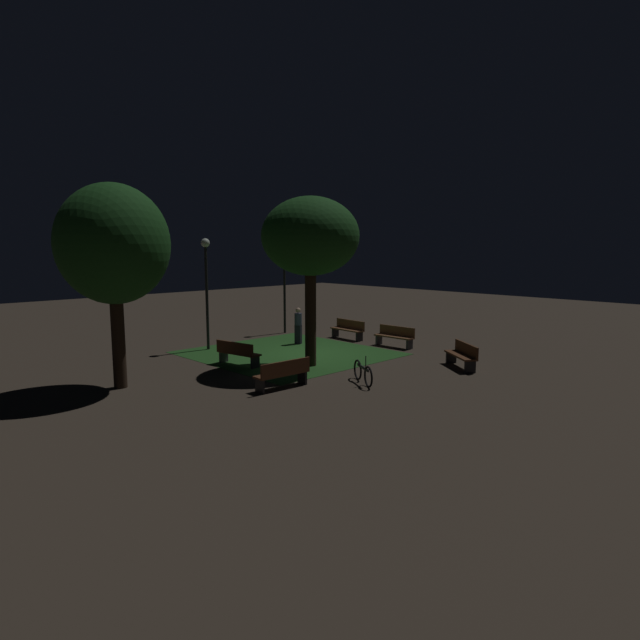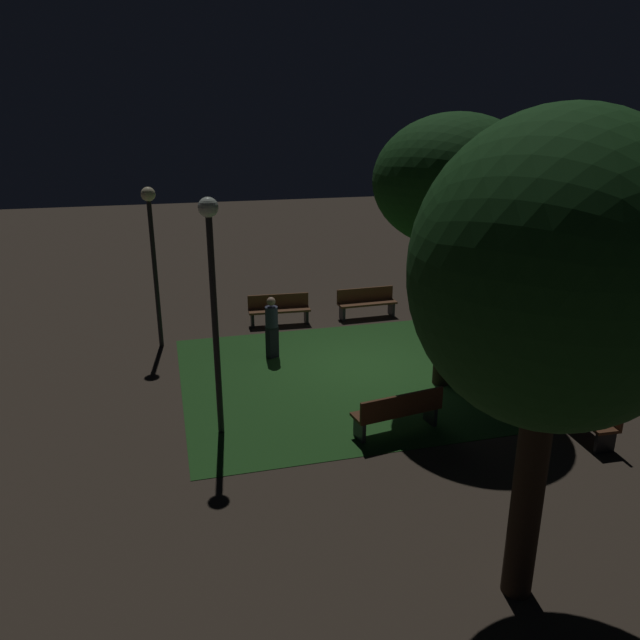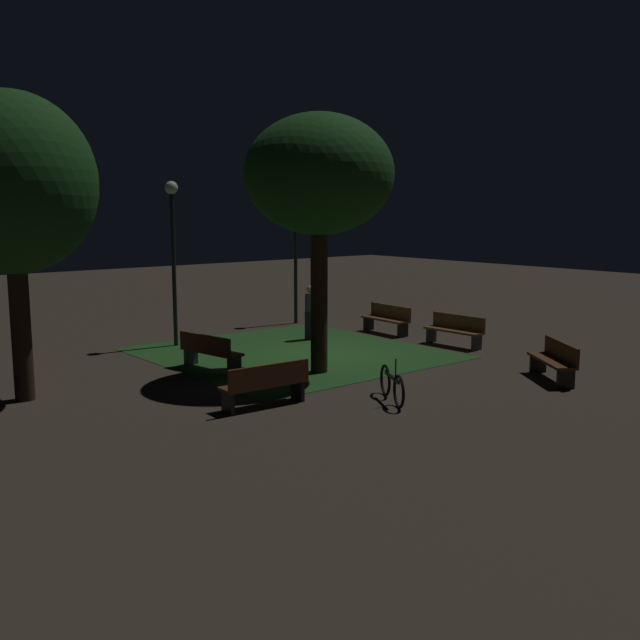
% 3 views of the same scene
% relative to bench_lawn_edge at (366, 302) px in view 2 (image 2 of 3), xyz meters
% --- Properties ---
extents(ground_plane, '(60.00, 60.00, 0.00)m').
position_rel_bench_lawn_edge_xyz_m(ground_plane, '(1.36, 3.59, -0.48)').
color(ground_plane, '#3D3328').
extents(grass_lawn, '(7.24, 6.91, 0.01)m').
position_rel_bench_lawn_edge_xyz_m(grass_lawn, '(2.11, 4.17, -0.48)').
color(grass_lawn, '#23511E').
rests_on(grass_lawn, ground).
extents(bench_lawn_edge, '(1.81, 0.54, 0.88)m').
position_rel_bench_lawn_edge_xyz_m(bench_lawn_edge, '(0.00, 0.00, 0.00)').
color(bench_lawn_edge, brown).
rests_on(bench_lawn_edge, ground).
extents(bench_near_trees, '(1.82, 0.58, 0.88)m').
position_rel_bench_lawn_edge_xyz_m(bench_near_trees, '(2.71, 0.00, 0.00)').
color(bench_near_trees, brown).
rests_on(bench_near_trees, ground).
extents(bench_corner, '(0.57, 1.82, 0.88)m').
position_rel_bench_lawn_edge_xyz_m(bench_corner, '(-1.84, 7.80, 0.00)').
color(bench_corner, '#512D19').
rests_on(bench_corner, ground).
extents(bench_by_lamp, '(1.75, 1.43, 0.88)m').
position_rel_bench_lawn_edge_xyz_m(bench_by_lamp, '(-4.11, 1.46, 0.00)').
color(bench_by_lamp, '#512D19').
rests_on(bench_by_lamp, ground).
extents(bench_front_right, '(1.85, 0.76, 0.88)m').
position_rel_bench_lawn_edge_xyz_m(bench_front_right, '(1.70, 6.95, 0.00)').
color(bench_front_right, '#512D19').
rests_on(bench_front_right, ground).
extents(tree_right_canopy, '(3.43, 3.43, 5.98)m').
position_rel_bench_lawn_edge_xyz_m(tree_right_canopy, '(-0.12, 5.05, 4.07)').
color(tree_right_canopy, '#2D2116').
rests_on(tree_right_canopy, ground).
extents(tree_back_right, '(3.26, 3.26, 6.08)m').
position_rel_bench_lawn_edge_xyz_m(tree_back_right, '(1.73, 11.24, 3.80)').
color(tree_back_right, '#2D2116').
rests_on(tree_back_right, ground).
extents(lamp_post_plaza_east, '(0.36, 0.36, 4.58)m').
position_rel_bench_lawn_edge_xyz_m(lamp_post_plaza_east, '(5.05, 6.05, 2.63)').
color(lamp_post_plaza_east, black).
rests_on(lamp_post_plaza_east, ground).
extents(lamp_post_plaza_west, '(0.36, 0.36, 4.21)m').
position_rel_bench_lawn_edge_xyz_m(lamp_post_plaza_west, '(6.12, 0.95, 2.41)').
color(lamp_post_plaza_west, black).
rests_on(lamp_post_plaza_west, ground).
extents(bicycle, '(1.45, 0.84, 0.93)m').
position_rel_bench_lawn_edge_xyz_m(bicycle, '(-3.10, 5.61, -0.14)').
color(bicycle, black).
rests_on(bicycle, ground).
extents(pedestrian, '(0.34, 0.32, 1.61)m').
position_rel_bench_lawn_edge_xyz_m(pedestrian, '(3.38, 2.52, 0.37)').
color(pedestrian, black).
rests_on(pedestrian, ground).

